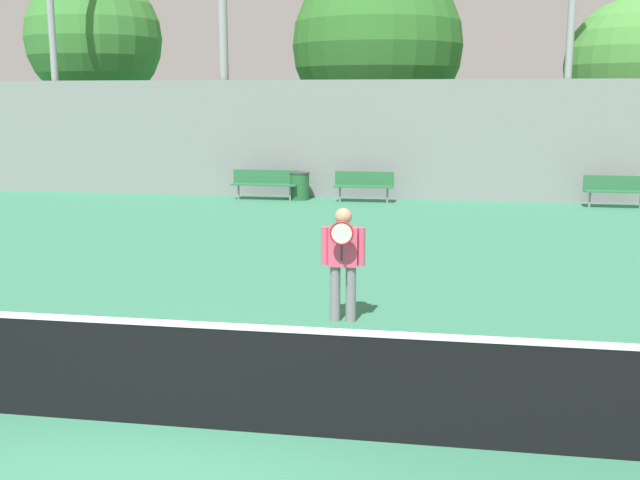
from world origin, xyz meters
name	(u,v)px	position (x,y,z in m)	size (l,w,h in m)	color
ground_plane	(180,426)	(0.00, 0.00, 0.00)	(100.00, 100.00, 0.00)	#337556
tennis_net	(178,373)	(0.00, 0.00, 0.51)	(10.61, 0.09, 1.01)	#195128
tennis_player	(343,257)	(1.03, 3.52, 0.88)	(0.58, 0.41, 1.55)	slate
bench_courtside_near	(364,183)	(0.03, 15.29, 0.55)	(1.72, 0.40, 0.88)	#28663D
bench_courtside_far	(615,188)	(6.95, 15.29, 0.55)	(1.66, 0.40, 0.88)	#28663D
bench_adjacent_court	(265,181)	(-2.91, 15.29, 0.55)	(1.95, 0.40, 0.88)	#28663D
trash_bin	(300,186)	(-1.90, 15.49, 0.41)	(0.60, 0.60, 0.81)	#235B33
back_fence	(366,140)	(0.00, 16.07, 1.75)	(24.29, 0.06, 3.50)	gray
tree_green_tall	(94,39)	(-10.59, 20.56, 5.09)	(4.94, 4.94, 7.58)	brown
tree_green_broad	(377,46)	(-0.19, 21.27, 4.79)	(6.05, 6.05, 7.82)	brown
tree_dark_dense	(631,66)	(8.20, 20.12, 3.99)	(4.27, 4.27, 6.14)	brown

